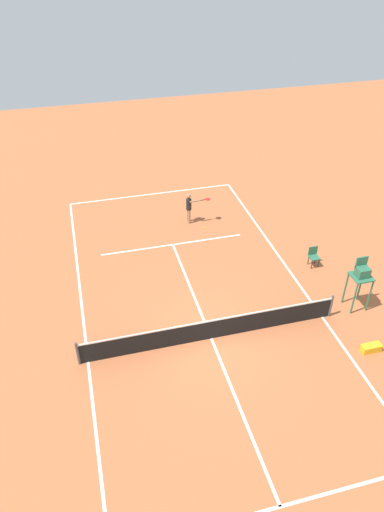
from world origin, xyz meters
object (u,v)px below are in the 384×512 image
object	(u,v)px
tennis_ball	(204,228)
umpire_chair	(361,276)
courtside_chair_mid	(314,256)
player_serving	(190,206)
equipment_bag	(371,348)

from	to	relation	value
tennis_ball	umpire_chair	world-z (taller)	umpire_chair
tennis_ball	courtside_chair_mid	world-z (taller)	courtside_chair_mid
umpire_chair	courtside_chair_mid	bearing A→B (deg)	-83.11
player_serving	equipment_bag	bearing A→B (deg)	19.00
equipment_bag	courtside_chair_mid	bearing A→B (deg)	-93.48
umpire_chair	courtside_chair_mid	size ratio (longest dim) A/B	2.54
tennis_ball	courtside_chair_mid	distance (m)	5.96
equipment_bag	tennis_ball	bearing A→B (deg)	-69.48
umpire_chair	equipment_bag	bearing A→B (deg)	73.81
courtside_chair_mid	equipment_bag	xyz separation A→B (m)	(0.34, 5.53, -0.38)
tennis_ball	equipment_bag	distance (m)	10.55
courtside_chair_mid	umpire_chair	bearing A→B (deg)	96.89
umpire_chair	tennis_ball	bearing A→B (deg)	-59.36
player_serving	tennis_ball	size ratio (longest dim) A/B	24.77
tennis_ball	umpire_chair	size ratio (longest dim) A/B	0.03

